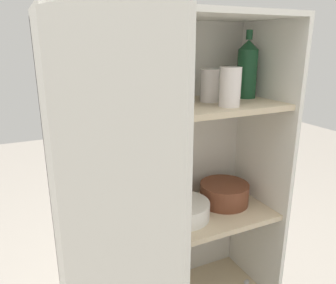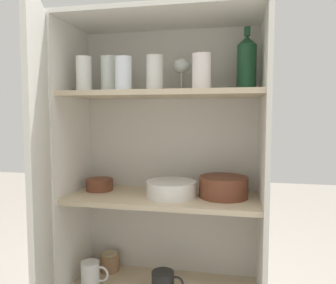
# 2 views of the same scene
# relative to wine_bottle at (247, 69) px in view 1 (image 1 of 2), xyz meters

# --- Properties ---
(cupboard_back_panel) EXTENTS (0.81, 0.02, 1.40)m
(cupboard_back_panel) POSITION_rel_wine_bottle_xyz_m (-0.33, 0.12, -0.53)
(cupboard_back_panel) COLOR silver
(cupboard_back_panel) RESTS_ON ground_plane
(cupboard_side_left) EXTENTS (0.02, 0.35, 1.40)m
(cupboard_side_left) POSITION_rel_wine_bottle_xyz_m (-0.72, -0.04, -0.53)
(cupboard_side_left) COLOR white
(cupboard_side_left) RESTS_ON ground_plane
(cupboard_side_right) EXTENTS (0.02, 0.35, 1.40)m
(cupboard_side_right) POSITION_rel_wine_bottle_xyz_m (0.07, -0.04, -0.53)
(cupboard_side_right) COLOR white
(cupboard_side_right) RESTS_ON ground_plane
(cupboard_top_panel) EXTENTS (0.81, 0.35, 0.02)m
(cupboard_top_panel) POSITION_rel_wine_bottle_xyz_m (-0.33, -0.04, 0.18)
(cupboard_top_panel) COLOR white
(cupboard_top_panel) RESTS_ON cupboard_side_left
(shelf_board_middle) EXTENTS (0.77, 0.31, 0.02)m
(shelf_board_middle) POSITION_rel_wine_bottle_xyz_m (-0.33, -0.04, -0.54)
(shelf_board_middle) COLOR beige
(shelf_board_upper) EXTENTS (0.77, 0.31, 0.02)m
(shelf_board_upper) POSITION_rel_wine_bottle_xyz_m (-0.33, -0.04, -0.12)
(shelf_board_upper) COLOR beige
(tumbler_glass_0) EXTENTS (0.06, 0.06, 0.14)m
(tumbler_glass_0) POSITION_rel_wine_bottle_xyz_m (-0.63, -0.11, -0.04)
(tumbler_glass_0) COLOR white
(tumbler_glass_0) RESTS_ON shelf_board_upper
(tumbler_glass_1) EXTENTS (0.07, 0.07, 0.13)m
(tumbler_glass_1) POSITION_rel_wine_bottle_xyz_m (-0.16, -0.12, -0.04)
(tumbler_glass_1) COLOR silver
(tumbler_glass_1) RESTS_ON shelf_board_upper
(tumbler_glass_2) EXTENTS (0.07, 0.07, 0.14)m
(tumbler_glass_2) POSITION_rel_wine_bottle_xyz_m (-0.35, -0.08, -0.04)
(tumbler_glass_2) COLOR white
(tumbler_glass_2) RESTS_ON shelf_board_upper
(tumbler_glass_3) EXTENTS (0.06, 0.06, 0.13)m
(tumbler_glass_3) POSITION_rel_wine_bottle_xyz_m (-0.46, -0.14, -0.05)
(tumbler_glass_3) COLOR white
(tumbler_glass_3) RESTS_ON shelf_board_upper
(tumbler_glass_4) EXTENTS (0.07, 0.07, 0.15)m
(tumbler_glass_4) POSITION_rel_wine_bottle_xyz_m (-0.55, -0.04, -0.03)
(tumbler_glass_4) COLOR white
(tumbler_glass_4) RESTS_ON shelf_board_upper
(tumbler_glass_5) EXTENTS (0.07, 0.07, 0.11)m
(tumbler_glass_5) POSITION_rel_wine_bottle_xyz_m (-0.17, -0.02, -0.05)
(tumbler_glass_5) COLOR silver
(tumbler_glass_5) RESTS_ON shelf_board_upper
(wine_glass_0) EXTENTS (0.07, 0.07, 0.14)m
(wine_glass_0) POSITION_rel_wine_bottle_xyz_m (-0.26, 0.01, -0.01)
(wine_glass_0) COLOR white
(wine_glass_0) RESTS_ON shelf_board_upper
(wine_bottle) EXTENTS (0.08, 0.08, 0.25)m
(wine_bottle) POSITION_rel_wine_bottle_xyz_m (0.00, 0.00, 0.00)
(wine_bottle) COLOR #194728
(wine_bottle) RESTS_ON shelf_board_upper
(plate_stack_white) EXTENTS (0.20, 0.20, 0.06)m
(plate_stack_white) POSITION_rel_wine_bottle_xyz_m (-0.29, -0.04, -0.50)
(plate_stack_white) COLOR white
(plate_stack_white) RESTS_ON shelf_board_middle
(mixing_bowl_large) EXTENTS (0.20, 0.20, 0.08)m
(mixing_bowl_large) POSITION_rel_wine_bottle_xyz_m (-0.08, -0.01, -0.49)
(mixing_bowl_large) COLOR brown
(mixing_bowl_large) RESTS_ON shelf_board_middle
(serving_bowl_small) EXTENTS (0.12, 0.12, 0.05)m
(serving_bowl_small) POSITION_rel_wine_bottle_xyz_m (-0.62, 0.00, -0.50)
(serving_bowl_small) COLOR brown
(serving_bowl_small) RESTS_ON shelf_board_middle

